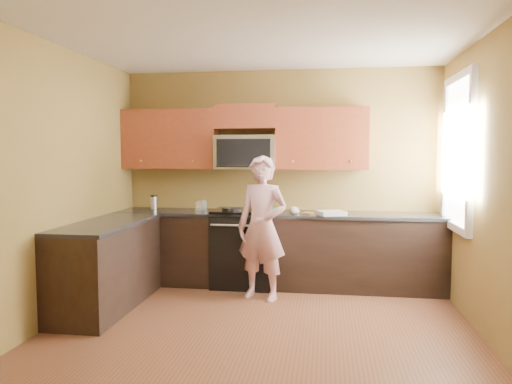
% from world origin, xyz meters
% --- Properties ---
extents(floor, '(4.00, 4.00, 0.00)m').
position_xyz_m(floor, '(0.00, 0.00, 0.00)').
color(floor, brown).
rests_on(floor, ground).
extents(ceiling, '(4.00, 4.00, 0.00)m').
position_xyz_m(ceiling, '(0.00, 0.00, 2.70)').
color(ceiling, white).
rests_on(ceiling, ground).
extents(wall_back, '(4.00, 0.00, 4.00)m').
position_xyz_m(wall_back, '(0.00, 2.00, 1.35)').
color(wall_back, brown).
rests_on(wall_back, ground).
extents(wall_front, '(4.00, 0.00, 4.00)m').
position_xyz_m(wall_front, '(0.00, -2.00, 1.35)').
color(wall_front, brown).
rests_on(wall_front, ground).
extents(wall_left, '(0.00, 4.00, 4.00)m').
position_xyz_m(wall_left, '(-2.00, 0.00, 1.35)').
color(wall_left, brown).
rests_on(wall_left, ground).
extents(wall_right, '(0.00, 4.00, 4.00)m').
position_xyz_m(wall_right, '(2.00, 0.00, 1.35)').
color(wall_right, brown).
rests_on(wall_right, ground).
extents(cabinet_back_run, '(4.00, 0.60, 0.88)m').
position_xyz_m(cabinet_back_run, '(0.00, 1.70, 0.44)').
color(cabinet_back_run, black).
rests_on(cabinet_back_run, floor).
extents(cabinet_left_run, '(0.60, 1.60, 0.88)m').
position_xyz_m(cabinet_left_run, '(-1.70, 0.60, 0.44)').
color(cabinet_left_run, black).
rests_on(cabinet_left_run, floor).
extents(countertop_back, '(4.00, 0.62, 0.04)m').
position_xyz_m(countertop_back, '(0.00, 1.69, 0.90)').
color(countertop_back, black).
rests_on(countertop_back, cabinet_back_run).
extents(countertop_left, '(0.62, 1.60, 0.04)m').
position_xyz_m(countertop_left, '(-1.69, 0.60, 0.90)').
color(countertop_left, black).
rests_on(countertop_left, cabinet_left_run).
extents(stove, '(0.76, 0.65, 0.95)m').
position_xyz_m(stove, '(-0.40, 1.68, 0.47)').
color(stove, black).
rests_on(stove, floor).
extents(microwave, '(0.76, 0.40, 0.42)m').
position_xyz_m(microwave, '(-0.40, 1.80, 1.45)').
color(microwave, silver).
rests_on(microwave, wall_back).
extents(upper_cab_left, '(1.22, 0.33, 0.75)m').
position_xyz_m(upper_cab_left, '(-1.39, 1.83, 1.45)').
color(upper_cab_left, maroon).
rests_on(upper_cab_left, wall_back).
extents(upper_cab_right, '(1.12, 0.33, 0.75)m').
position_xyz_m(upper_cab_right, '(0.54, 1.83, 1.45)').
color(upper_cab_right, maroon).
rests_on(upper_cab_right, wall_back).
extents(upper_cab_over_mw, '(0.76, 0.33, 0.30)m').
position_xyz_m(upper_cab_over_mw, '(-0.40, 1.83, 2.10)').
color(upper_cab_over_mw, maroon).
rests_on(upper_cab_over_mw, wall_back).
extents(window, '(0.06, 1.06, 1.66)m').
position_xyz_m(window, '(1.98, 1.20, 1.65)').
color(window, white).
rests_on(window, wall_right).
extents(woman, '(0.68, 0.55, 1.62)m').
position_xyz_m(woman, '(-0.11, 1.15, 0.81)').
color(woman, '#D96C87').
rests_on(woman, floor).
extents(frying_pan, '(0.24, 0.41, 0.05)m').
position_xyz_m(frying_pan, '(-0.51, 1.42, 0.95)').
color(frying_pan, black).
rests_on(frying_pan, stove).
extents(butter_tub, '(0.12, 0.12, 0.08)m').
position_xyz_m(butter_tub, '(-0.06, 1.64, 0.92)').
color(butter_tub, gold).
rests_on(butter_tub, countertop_back).
extents(toast_slice, '(0.14, 0.14, 0.01)m').
position_xyz_m(toast_slice, '(0.38, 1.65, 0.93)').
color(toast_slice, '#B27F47').
rests_on(toast_slice, countertop_back).
extents(napkin_a, '(0.12, 0.13, 0.06)m').
position_xyz_m(napkin_a, '(0.23, 1.57, 0.95)').
color(napkin_a, silver).
rests_on(napkin_a, countertop_back).
extents(napkin_b, '(0.14, 0.15, 0.07)m').
position_xyz_m(napkin_b, '(0.21, 1.76, 0.95)').
color(napkin_b, silver).
rests_on(napkin_b, countertop_back).
extents(dish_towel, '(0.37, 0.34, 0.05)m').
position_xyz_m(dish_towel, '(0.66, 1.52, 0.95)').
color(dish_towel, silver).
rests_on(dish_towel, countertop_back).
extents(travel_mug, '(0.10, 0.10, 0.18)m').
position_xyz_m(travel_mug, '(-1.63, 1.82, 0.92)').
color(travel_mug, silver).
rests_on(travel_mug, countertop_back).
extents(glass_a, '(0.07, 0.07, 0.12)m').
position_xyz_m(glass_a, '(-1.02, 1.77, 0.98)').
color(glass_a, silver).
rests_on(glass_a, countertop_back).
extents(glass_b, '(0.09, 0.09, 0.12)m').
position_xyz_m(glass_b, '(-0.95, 1.83, 0.98)').
color(glass_b, silver).
rests_on(glass_b, countertop_back).
extents(glass_c, '(0.09, 0.09, 0.12)m').
position_xyz_m(glass_c, '(-0.97, 1.85, 0.98)').
color(glass_c, silver).
rests_on(glass_c, countertop_back).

